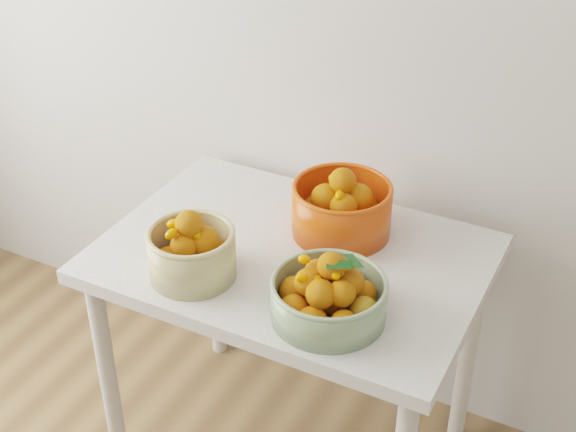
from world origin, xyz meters
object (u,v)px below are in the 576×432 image
Objects in this scene: bowl_orange at (342,208)px; bowl_cream at (192,251)px; bowl_green at (328,295)px; table at (292,281)px.

bowl_cream is at bearing -125.54° from bowl_orange.
bowl_green is at bearing 1.32° from bowl_cream.
bowl_orange is at bearing 109.25° from bowl_green.
bowl_cream is 0.98× the size of bowl_orange.
bowl_green is 0.36m from bowl_orange.
bowl_orange is (0.25, 0.35, 0.00)m from bowl_cream.
bowl_cream is (-0.18, -0.20, 0.17)m from table.
bowl_green is 1.13× the size of bowl_orange.
table is 3.39× the size of bowl_cream.
bowl_orange reaches higher than bowl_cream.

